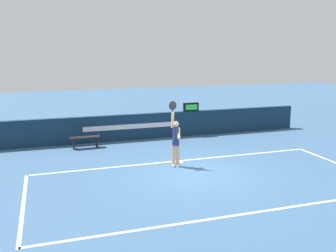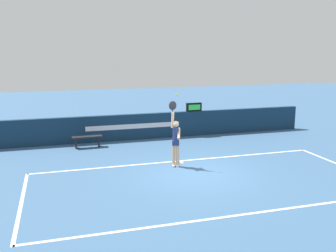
% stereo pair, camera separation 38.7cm
% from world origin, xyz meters
% --- Properties ---
extents(ground_plane, '(60.00, 60.00, 0.00)m').
position_xyz_m(ground_plane, '(0.00, 0.00, 0.00)').
color(ground_plane, '#395D82').
extents(court_lines, '(11.58, 5.32, 0.00)m').
position_xyz_m(court_lines, '(0.00, -0.93, 0.00)').
color(court_lines, white).
rests_on(court_lines, ground).
extents(back_wall, '(16.16, 0.25, 1.27)m').
position_xyz_m(back_wall, '(-0.00, 5.79, 0.63)').
color(back_wall, '#112B42').
rests_on(back_wall, ground).
extents(speed_display, '(0.80, 0.17, 0.43)m').
position_xyz_m(speed_display, '(2.11, 5.79, 1.48)').
color(speed_display, black).
rests_on(speed_display, back_wall).
extents(tennis_player, '(0.49, 0.50, 2.52)m').
position_xyz_m(tennis_player, '(-0.39, 1.04, 1.05)').
color(tennis_player, tan).
rests_on(tennis_player, ground).
extents(tennis_ball, '(0.07, 0.07, 0.07)m').
position_xyz_m(tennis_ball, '(-0.36, 0.99, 2.74)').
color(tennis_ball, '#CCD930').
extents(courtside_bench_near, '(1.35, 0.40, 0.52)m').
position_xyz_m(courtside_bench_near, '(-3.35, 4.87, 0.39)').
color(courtside_bench_near, black).
rests_on(courtside_bench_near, ground).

